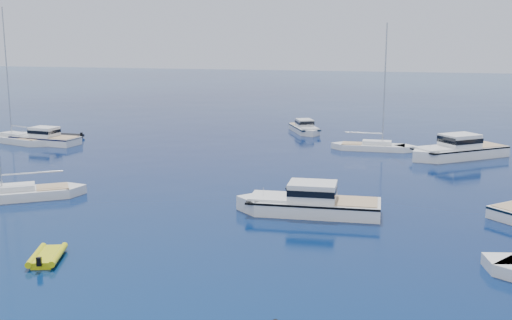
{
  "coord_description": "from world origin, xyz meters",
  "views": [
    {
      "loc": [
        15.66,
        -23.33,
        11.87
      ],
      "look_at": [
        2.46,
        23.68,
        2.2
      ],
      "focal_mm": 43.64,
      "sensor_mm": 36.0,
      "label": 1
    }
  ],
  "objects": [
    {
      "name": "motor_cruiser_far_l",
      "position": [
        -26.27,
        36.95,
        0.0
      ],
      "size": [
        9.63,
        3.71,
        2.47
      ],
      "primitive_type": null,
      "rotation": [
        0.0,
        0.0,
        1.48
      ],
      "color": "white",
      "rests_on": "ground"
    },
    {
      "name": "ground",
      "position": [
        0.0,
        0.0,
        0.0
      ],
      "size": [
        400.0,
        400.0,
        0.0
      ],
      "primitive_type": "plane",
      "color": "navy",
      "rests_on": "ground"
    },
    {
      "name": "sailboat_far_l",
      "position": [
        -29.57,
        36.91,
        0.0
      ],
      "size": [
        11.07,
        5.62,
        15.75
      ],
      "primitive_type": null,
      "rotation": [
        0.0,
        0.0,
        1.29
      ],
      "color": "silver",
      "rests_on": "ground"
    },
    {
      "name": "sailboat_centre",
      "position": [
        10.05,
        43.09,
        0.0
      ],
      "size": [
        9.51,
        2.82,
        13.85
      ],
      "primitive_type": null,
      "rotation": [
        0.0,
        0.0,
        4.75
      ],
      "color": "white",
      "rests_on": "ground"
    },
    {
      "name": "sailboat_mid_l",
      "position": [
        -13.66,
        15.18,
        0.0
      ],
      "size": [
        10.09,
        8.3,
        15.38
      ],
      "primitive_type": null,
      "rotation": [
        0.0,
        0.0,
        2.19
      ],
      "color": "silver",
      "rests_on": "ground"
    },
    {
      "name": "tender_grey_far",
      "position": [
        -25.74,
        41.48,
        0.0
      ],
      "size": [
        3.29,
        1.9,
        0.95
      ],
      "primitive_type": null,
      "rotation": [
        0.0,
        0.0,
        1.55
      ],
      "color": "black",
      "rests_on": "ground"
    },
    {
      "name": "motor_cruiser_horizon",
      "position": [
        0.54,
        53.39,
        0.0
      ],
      "size": [
        5.83,
        8.38,
        2.13
      ],
      "primitive_type": null,
      "rotation": [
        0.0,
        0.0,
        3.6
      ],
      "color": "silver",
      "rests_on": "ground"
    },
    {
      "name": "tender_yellow",
      "position": [
        -3.88,
        4.41,
        0.0
      ],
      "size": [
        2.85,
        3.71,
        0.95
      ],
      "primitive_type": null,
      "rotation": [
        0.0,
        0.0,
        0.35
      ],
      "color": "#C2C60B",
      "rests_on": "ground"
    },
    {
      "name": "motor_cruiser_distant",
      "position": [
        18.56,
        40.94,
        0.0
      ],
      "size": [
        11.15,
        10.21,
        3.05
      ],
      "primitive_type": null,
      "rotation": [
        0.0,
        0.0,
        2.27
      ],
      "color": "white",
      "rests_on": "ground"
    },
    {
      "name": "motor_cruiser_centre",
      "position": [
        8.06,
        17.18,
        0.0
      ],
      "size": [
        10.88,
        4.06,
        2.8
      ],
      "primitive_type": null,
      "rotation": [
        0.0,
        0.0,
        1.65
      ],
      "color": "silver",
      "rests_on": "ground"
    }
  ]
}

